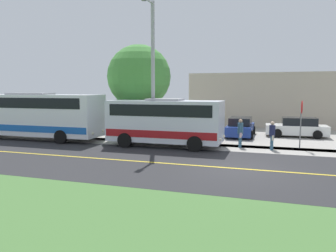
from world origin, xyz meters
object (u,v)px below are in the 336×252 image
at_px(shuttle_bus_front, 165,120).
at_px(pedestrian_with_bags, 272,135).
at_px(transit_bus_rear, 31,114).
at_px(street_light_pole, 152,68).
at_px(parked_car_near, 241,127).
at_px(commercial_building, 298,99).
at_px(pedestrian_waiting, 240,132).
at_px(stop_sign, 301,116).
at_px(tree_curbside, 139,77).
at_px(parked_car_far, 297,128).

height_order(shuttle_bus_front, pedestrian_with_bags, shuttle_bus_front).
bearing_deg(transit_bus_rear, street_light_pole, 92.37).
distance_m(parked_car_near, commercial_building, 12.17).
relative_size(transit_bus_rear, pedestrian_waiting, 6.19).
height_order(parked_car_near, commercial_building, commercial_building).
bearing_deg(pedestrian_waiting, stop_sign, 99.32).
xyz_separation_m(street_light_pole, parked_car_near, (-5.49, 5.08, -4.22)).
relative_size(parked_car_near, tree_curbside, 0.65).
relative_size(shuttle_bus_front, transit_bus_rear, 0.67).
xyz_separation_m(pedestrian_with_bags, commercial_building, (-16.20, 2.56, 1.65)).
height_order(parked_car_near, tree_curbside, tree_curbside).
height_order(transit_bus_rear, tree_curbside, tree_curbside).
xyz_separation_m(stop_sign, street_light_pole, (1.21, -8.95, 2.95)).
xyz_separation_m(transit_bus_rear, stop_sign, (-1.59, 18.07, 0.16)).
height_order(pedestrian_waiting, parked_car_near, pedestrian_waiting).
relative_size(transit_bus_rear, pedestrian_with_bags, 6.38).
bearing_deg(pedestrian_waiting, transit_bus_rear, -86.01).
xyz_separation_m(stop_sign, commercial_building, (-15.30, 0.95, 0.59)).
distance_m(shuttle_bus_front, street_light_pole, 3.43).
bearing_deg(street_light_pole, pedestrian_with_bags, 92.45).
bearing_deg(street_light_pole, stop_sign, 97.70).
bearing_deg(pedestrian_waiting, parked_car_near, -175.28).
distance_m(pedestrian_waiting, tree_curbside, 8.44).
bearing_deg(transit_bus_rear, commercial_building, 131.60).
distance_m(shuttle_bus_front, commercial_building, 19.08).
bearing_deg(parked_car_far, parked_car_near, -75.75).
bearing_deg(transit_bus_rear, parked_car_near, 112.44).
distance_m(street_light_pole, tree_curbside, 3.22).
xyz_separation_m(stop_sign, tree_curbside, (-1.30, -10.91, 2.49)).
bearing_deg(pedestrian_with_bags, stop_sign, 119.09).
bearing_deg(stop_sign, pedestrian_waiting, -80.68).
height_order(stop_sign, parked_car_far, stop_sign).
distance_m(shuttle_bus_front, stop_sign, 8.15).
relative_size(pedestrian_waiting, parked_car_far, 0.39).
distance_m(stop_sign, parked_car_far, 5.47).
distance_m(pedestrian_with_bags, commercial_building, 16.48).
bearing_deg(transit_bus_rear, parked_car_far, 110.69).
distance_m(transit_bus_rear, commercial_building, 25.45).
distance_m(pedestrian_waiting, parked_car_far, 6.94).
bearing_deg(pedestrian_waiting, commercial_building, 164.45).
bearing_deg(pedestrian_with_bags, transit_bus_rear, -87.59).
distance_m(transit_bus_rear, stop_sign, 18.14).
height_order(transit_bus_rear, parked_car_near, transit_bus_rear).
bearing_deg(shuttle_bus_front, transit_bus_rear, -89.67).
height_order(pedestrian_waiting, tree_curbside, tree_curbside).
height_order(pedestrian_waiting, stop_sign, stop_sign).
distance_m(shuttle_bus_front, parked_car_near, 7.19).
bearing_deg(commercial_building, pedestrian_with_bags, -8.99).
bearing_deg(tree_curbside, street_light_pole, 37.98).
bearing_deg(parked_car_far, tree_curbside, -70.14).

